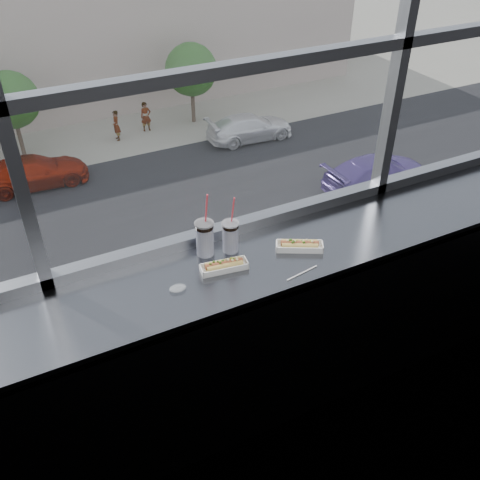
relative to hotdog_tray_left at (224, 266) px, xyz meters
name	(u,v)px	position (x,y,z in m)	size (l,w,h in m)	color
wall_back_lower	(234,306)	(0.19, 0.28, -0.57)	(6.00, 6.00, 0.00)	black
counter	(256,263)	(0.19, 0.00, -0.05)	(6.00, 0.55, 0.06)	slate
counter_fascia	(277,365)	(0.19, -0.25, -0.57)	(6.00, 0.04, 1.04)	slate
hotdog_tray_left	(224,266)	(0.00, 0.00, 0.00)	(0.25, 0.11, 0.06)	white
hotdog_tray_right	(300,245)	(0.43, -0.02, 0.00)	(0.25, 0.19, 0.06)	white
soda_cup_left	(205,237)	(-0.03, 0.16, 0.08)	(0.10, 0.10, 0.37)	white
soda_cup_right	(231,235)	(0.10, 0.13, 0.07)	(0.09, 0.09, 0.33)	white
loose_straw	(302,273)	(0.33, -0.20, -0.02)	(0.01, 0.01, 0.19)	white
wrapper	(178,288)	(-0.27, -0.04, -0.01)	(0.09, 0.06, 0.02)	silver
plaza_near	(127,458)	(0.19, 7.28, -12.10)	(50.00, 14.00, 0.04)	gray
street_asphalt	(43,227)	(0.19, 20.28, -12.09)	(80.00, 10.00, 0.06)	black
far_sidewalk	(17,156)	(0.19, 28.28, -12.10)	(80.00, 6.00, 0.04)	gray
car_near_e	(377,168)	(16.00, 16.28, -10.95)	(6.70, 2.79, 2.23)	#5A4395
car_far_c	(250,123)	(13.01, 24.28, -11.06)	(6.05, 2.52, 2.02)	white
car_far_b	(32,167)	(0.59, 24.28, -11.02)	(6.27, 2.61, 2.09)	#911300
pedestrian_c	(116,123)	(5.94, 27.81, -11.00)	(0.96, 0.72, 2.16)	#66605B
pedestrian_d	(146,114)	(7.94, 28.30, -11.00)	(0.96, 0.72, 2.16)	#66605B
tree_center	(10,100)	(0.60, 28.28, -8.86)	(3.08, 3.08, 4.81)	#47382B
tree_right	(191,70)	(11.06, 28.28, -8.76)	(3.18, 3.18, 4.96)	#47382B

